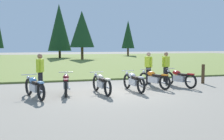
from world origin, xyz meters
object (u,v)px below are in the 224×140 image
object	(u,v)px
motorcycle_silver	(134,81)
motorcycle_orange	(154,79)
rider_in_hivis_vest	(40,71)
motorcycle_sky_blue	(34,87)
rider_with_back_turned	(148,66)
motorcycle_red	(179,78)
rider_checking_bike	(166,66)
motorcycle_cream	(101,83)
trail_marker_post	(203,74)
motorcycle_maroon	(66,84)

from	to	relation	value
motorcycle_silver	motorcycle_orange	world-z (taller)	same
motorcycle_orange	rider_in_hivis_vest	bearing A→B (deg)	176.77
motorcycle_sky_blue	rider_with_back_turned	xyz separation A→B (m)	(5.79, 2.38, 0.51)
motorcycle_red	rider_checking_bike	xyz separation A→B (m)	(-0.02, 1.35, 0.51)
motorcycle_cream	rider_checking_bike	bearing A→B (deg)	27.45
motorcycle_cream	rider_in_hivis_vest	distance (m)	2.71
rider_in_hivis_vest	trail_marker_post	size ratio (longest dim) A/B	1.62
motorcycle_maroon	motorcycle_red	xyz separation A→B (m)	(5.54, 0.47, 0.00)
motorcycle_maroon	rider_in_hivis_vest	size ratio (longest dim) A/B	1.26
rider_in_hivis_vest	trail_marker_post	world-z (taller)	rider_in_hivis_vest
motorcycle_red	rider_in_hivis_vest	xyz separation A→B (m)	(-6.55, 0.26, 0.51)
motorcycle_red	motorcycle_cream	bearing A→B (deg)	-169.37
motorcycle_maroon	motorcycle_orange	bearing A→B (deg)	6.00
motorcycle_cream	motorcycle_red	distance (m)	4.17
rider_with_back_turned	motorcycle_orange	bearing A→B (deg)	-103.59
motorcycle_sky_blue	motorcycle_red	distance (m)	6.88
motorcycle_maroon	rider_checking_bike	size ratio (longest dim) A/B	1.26
motorcycle_silver	motorcycle_red	world-z (taller)	same
motorcycle_cream	rider_checking_bike	xyz separation A→B (m)	(4.07, 2.12, 0.51)
motorcycle_orange	motorcycle_red	world-z (taller)	same
motorcycle_red	rider_in_hivis_vest	distance (m)	6.58
rider_in_hivis_vest	trail_marker_post	xyz separation A→B (m)	(8.36, 0.39, -0.43)
motorcycle_cream	motorcycle_orange	distance (m)	2.83
motorcycle_cream	rider_checking_bike	distance (m)	4.62
motorcycle_maroon	rider_in_hivis_vest	xyz separation A→B (m)	(-1.01, 0.73, 0.51)
trail_marker_post	motorcycle_maroon	bearing A→B (deg)	-171.29
rider_in_hivis_vest	rider_with_back_turned	bearing A→B (deg)	11.49
motorcycle_sky_blue	motorcycle_orange	xyz separation A→B (m)	(5.44, 0.96, 0.00)
motorcycle_maroon	rider_with_back_turned	distance (m)	4.92
motorcycle_cream	motorcycle_red	size ratio (longest dim) A/B	1.04
motorcycle_sky_blue	motorcycle_red	bearing A→B (deg)	8.32
motorcycle_cream	rider_in_hivis_vest	bearing A→B (deg)	157.26
motorcycle_cream	motorcycle_silver	size ratio (longest dim) A/B	1.00
motorcycle_silver	rider_in_hivis_vest	world-z (taller)	rider_in_hivis_vest
motorcycle_sky_blue	motorcycle_red	size ratio (longest dim) A/B	1.00
motorcycle_silver	trail_marker_post	distance (m)	4.53
motorcycle_cream	rider_with_back_turned	world-z (taller)	rider_with_back_turned
rider_checking_bike	rider_in_hivis_vest	bearing A→B (deg)	-170.56
rider_checking_bike	rider_with_back_turned	size ratio (longest dim) A/B	1.00
motorcycle_cream	motorcycle_orange	bearing A→B (deg)	15.07
rider_with_back_turned	rider_checking_bike	bearing A→B (deg)	-2.25
motorcycle_maroon	motorcycle_orange	distance (m)	4.20
trail_marker_post	motorcycle_sky_blue	bearing A→B (deg)	-169.16
motorcycle_red	rider_checking_bike	bearing A→B (deg)	90.96
motorcycle_red	rider_checking_bike	distance (m)	1.44
rider_with_back_turned	trail_marker_post	distance (m)	2.95
motorcycle_sky_blue	motorcycle_maroon	distance (m)	1.37
motorcycle_sky_blue	motorcycle_orange	size ratio (longest dim) A/B	1.00
motorcycle_orange	rider_checking_bike	distance (m)	1.99
motorcycle_silver	trail_marker_post	bearing A→B (deg)	15.18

